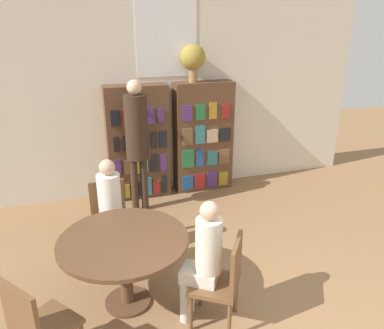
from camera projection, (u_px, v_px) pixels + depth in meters
wall_back at (167, 96)px, 5.71m from camera, size 6.40×0.07×3.00m
bookshelf_left at (138, 143)px, 5.62m from camera, size 0.92×0.34×1.72m
bookshelf_right at (203, 137)px, 5.91m from camera, size 0.92×0.34×1.72m
flower_vase at (193, 58)px, 5.44m from camera, size 0.37×0.37×0.54m
reading_table at (124, 250)px, 3.43m from camera, size 1.19×1.19×0.73m
chair_near_camera at (37, 324)px, 2.75m from camera, size 0.56×0.56×0.87m
chair_left_side at (110, 215)px, 4.30m from camera, size 0.42×0.42×0.87m
chair_far_side at (224, 279)px, 3.24m from camera, size 0.55×0.55×0.87m
seated_reader_left at (111, 207)px, 4.07m from camera, size 0.27×0.37×1.21m
seated_reader_right at (203, 258)px, 3.22m from camera, size 0.39×0.37×1.20m
librarian_standing at (137, 133)px, 5.04m from camera, size 0.31×0.58×1.87m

